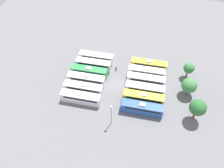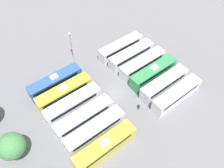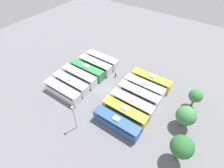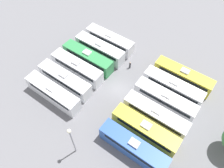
% 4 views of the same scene
% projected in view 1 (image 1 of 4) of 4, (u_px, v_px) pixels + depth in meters
% --- Properties ---
extents(ground_plane, '(122.23, 122.23, 0.00)m').
position_uv_depth(ground_plane, '(116.00, 84.00, 67.95)').
color(ground_plane, slate).
extents(bus_0, '(2.62, 11.51, 3.45)m').
position_uv_depth(bus_0, '(96.00, 57.00, 73.58)').
color(bus_0, silver).
rests_on(bus_0, ground_plane).
extents(bus_1, '(2.62, 11.51, 3.45)m').
position_uv_depth(bus_1, '(94.00, 64.00, 71.32)').
color(bus_1, silver).
rests_on(bus_1, ground_plane).
extents(bus_2, '(2.62, 11.51, 3.45)m').
position_uv_depth(bus_2, '(89.00, 72.00, 69.04)').
color(bus_2, '#338C4C').
rests_on(bus_2, ground_plane).
extents(bus_3, '(2.62, 11.51, 3.45)m').
position_uv_depth(bus_3, '(86.00, 79.00, 66.86)').
color(bus_3, silver).
rests_on(bus_3, ground_plane).
extents(bus_4, '(2.62, 11.51, 3.45)m').
position_uv_depth(bus_4, '(83.00, 88.00, 64.43)').
color(bus_4, silver).
rests_on(bus_4, ground_plane).
extents(bus_5, '(2.62, 11.51, 3.45)m').
position_uv_depth(bus_5, '(81.00, 98.00, 62.09)').
color(bus_5, silver).
rests_on(bus_5, ground_plane).
extents(bus_6, '(2.62, 11.51, 3.45)m').
position_uv_depth(bus_6, '(149.00, 65.00, 71.13)').
color(bus_6, gold).
rests_on(bus_6, ground_plane).
extents(bus_7, '(2.62, 11.51, 3.45)m').
position_uv_depth(bus_7, '(147.00, 72.00, 68.88)').
color(bus_7, silver).
rests_on(bus_7, ground_plane).
extents(bus_8, '(2.62, 11.51, 3.45)m').
position_uv_depth(bus_8, '(146.00, 80.00, 66.68)').
color(bus_8, silver).
rests_on(bus_8, ground_plane).
extents(bus_9, '(2.62, 11.51, 3.45)m').
position_uv_depth(bus_9, '(145.00, 89.00, 64.21)').
color(bus_9, silver).
rests_on(bus_9, ground_plane).
extents(bus_10, '(2.62, 11.51, 3.45)m').
position_uv_depth(bus_10, '(143.00, 98.00, 62.01)').
color(bus_10, gold).
rests_on(bus_10, ground_plane).
extents(bus_11, '(2.62, 11.51, 3.45)m').
position_uv_depth(bus_11, '(142.00, 108.00, 59.66)').
color(bus_11, '#2D56A8').
rests_on(bus_11, ground_plane).
extents(worker_person, '(0.36, 0.36, 1.66)m').
position_uv_depth(worker_person, '(116.00, 68.00, 71.37)').
color(worker_person, '#333338').
rests_on(worker_person, ground_plane).
extents(light_pole, '(0.60, 0.60, 7.60)m').
position_uv_depth(light_pole, '(111.00, 112.00, 54.64)').
color(light_pole, gray).
rests_on(light_pole, ground_plane).
extents(tree_0, '(3.34, 3.34, 5.51)m').
position_uv_depth(tree_0, '(189.00, 68.00, 67.08)').
color(tree_0, brown).
rests_on(tree_0, ground_plane).
extents(tree_1, '(4.46, 4.46, 5.92)m').
position_uv_depth(tree_1, '(189.00, 85.00, 62.52)').
color(tree_1, brown).
rests_on(tree_1, ground_plane).
extents(tree_2, '(4.40, 4.40, 7.11)m').
position_uv_depth(tree_2, '(198.00, 108.00, 55.86)').
color(tree_2, brown).
rests_on(tree_2, ground_plane).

